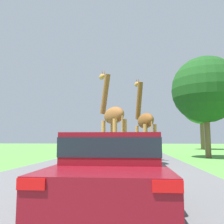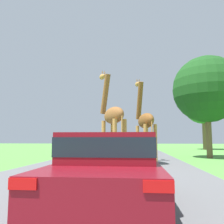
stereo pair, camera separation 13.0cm
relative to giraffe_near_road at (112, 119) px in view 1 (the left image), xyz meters
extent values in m
cube|color=#5B5B5E|center=(-0.18, 17.83, -2.25)|extent=(8.10, 120.00, 0.00)
cylinder|color=#B77F3D|center=(-0.46, 0.29, -1.15)|extent=(0.20, 0.20, 2.19)
cylinder|color=#2D2319|center=(-0.46, 0.29, -2.19)|extent=(0.26, 0.26, 0.12)
cylinder|color=#B77F3D|center=(-0.04, 0.55, -1.15)|extent=(0.20, 0.20, 2.19)
cylinder|color=#2D2319|center=(-0.04, 0.55, -2.19)|extent=(0.26, 0.26, 0.12)
cylinder|color=#B77F3D|center=(0.19, -0.81, -1.15)|extent=(0.20, 0.20, 2.19)
cylinder|color=#2D2319|center=(0.19, -0.81, -2.19)|extent=(0.26, 0.26, 0.12)
cylinder|color=#B77F3D|center=(0.62, -0.55, -1.15)|extent=(0.20, 0.20, 2.19)
cylinder|color=#2D2319|center=(0.62, -0.55, -2.19)|extent=(0.26, 0.26, 0.12)
ellipsoid|color=brown|center=(0.08, -0.13, 0.16)|extent=(1.43, 1.86, 0.81)
cylinder|color=brown|center=(-0.44, 0.73, 1.38)|extent=(0.71, 0.92, 2.07)
ellipsoid|color=#B77F3D|center=(-0.66, 1.11, 2.41)|extent=(0.49, 0.60, 0.30)
cylinder|color=#B77F3D|center=(0.52, -0.87, -0.44)|extent=(0.07, 0.07, 1.21)
cone|color=brown|center=(-0.63, 0.93, 2.64)|extent=(0.07, 0.07, 0.16)
cone|color=brown|center=(-0.52, 1.00, 2.64)|extent=(0.07, 0.07, 0.16)
cylinder|color=#B77F3D|center=(1.22, 2.21, -1.22)|extent=(0.18, 0.18, 2.05)
cylinder|color=#2D2319|center=(1.22, 2.21, -2.20)|extent=(0.23, 0.23, 0.11)
cylinder|color=#B77F3D|center=(1.73, 2.35, -1.22)|extent=(0.18, 0.18, 2.05)
cylinder|color=#2D2319|center=(1.73, 2.35, -2.20)|extent=(0.23, 0.23, 0.11)
cylinder|color=#B77F3D|center=(1.60, 0.83, -1.22)|extent=(0.18, 0.18, 2.05)
cylinder|color=#2D2319|center=(1.60, 0.83, -2.20)|extent=(0.23, 0.23, 0.11)
cylinder|color=#B77F3D|center=(2.11, 0.97, -1.22)|extent=(0.18, 0.18, 2.05)
cylinder|color=#2D2319|center=(2.11, 0.97, -2.20)|extent=(0.23, 0.23, 0.11)
ellipsoid|color=brown|center=(1.66, 1.59, 0.03)|extent=(1.15, 2.14, 0.82)
cylinder|color=brown|center=(1.37, 2.66, 1.32)|extent=(0.53, 1.01, 2.22)
ellipsoid|color=#B77F3D|center=(1.25, 3.10, 2.43)|extent=(0.38, 0.60, 0.30)
cylinder|color=#B77F3D|center=(1.92, 0.65, -0.54)|extent=(0.06, 0.06, 1.13)
cone|color=brown|center=(1.23, 2.93, 2.66)|extent=(0.07, 0.07, 0.16)
cone|color=brown|center=(1.36, 2.96, 2.66)|extent=(0.07, 0.07, 0.16)
cube|color=maroon|center=(0.60, -6.59, -1.69)|extent=(1.86, 4.13, 0.55)
cube|color=maroon|center=(0.60, -6.59, -1.14)|extent=(1.67, 1.86, 0.54)
cube|color=#19232D|center=(0.60, -6.59, -1.12)|extent=(1.69, 1.88, 0.33)
cube|color=red|center=(-0.16, -8.66, -1.49)|extent=(0.33, 0.03, 0.13)
cube|color=red|center=(1.37, -8.66, -1.49)|extent=(0.33, 0.03, 0.13)
cylinder|color=black|center=(-0.14, -5.35, -1.92)|extent=(0.37, 0.67, 0.67)
cylinder|color=black|center=(1.35, -5.35, -1.92)|extent=(0.37, 0.67, 0.67)
cylinder|color=black|center=(-0.14, -7.83, -1.92)|extent=(0.37, 0.67, 0.67)
cylinder|color=black|center=(1.35, -7.83, -1.92)|extent=(0.37, 0.67, 0.67)
cube|color=navy|center=(2.01, 14.21, -1.65)|extent=(1.77, 4.18, 0.62)
cube|color=navy|center=(2.01, 14.21, -1.07)|extent=(1.60, 1.88, 0.54)
cube|color=#19232D|center=(2.01, 14.21, -1.04)|extent=(1.61, 1.90, 0.33)
cube|color=red|center=(1.29, 12.11, -1.43)|extent=(0.32, 0.03, 0.15)
cube|color=red|center=(2.74, 12.11, -1.43)|extent=(0.32, 0.03, 0.15)
cylinder|color=black|center=(1.30, 15.46, -1.90)|extent=(0.35, 0.69, 0.69)
cylinder|color=black|center=(2.72, 15.46, -1.90)|extent=(0.35, 0.69, 0.69)
cylinder|color=black|center=(1.30, 12.96, -1.90)|extent=(0.35, 0.69, 0.69)
cylinder|color=black|center=(2.72, 12.96, -1.90)|extent=(0.35, 0.69, 0.69)
cube|color=#144C28|center=(0.48, 5.83, -1.70)|extent=(1.75, 3.90, 0.54)
cube|color=#144C28|center=(0.48, 5.83, -1.20)|extent=(1.57, 1.76, 0.47)
cube|color=#19232D|center=(0.48, 5.83, -1.18)|extent=(1.59, 1.77, 0.28)
cube|color=red|center=(-0.24, 3.87, -1.51)|extent=(0.31, 0.03, 0.13)
cube|color=red|center=(1.19, 3.87, -1.51)|extent=(0.31, 0.03, 0.13)
cylinder|color=black|center=(-0.22, 7.00, -1.92)|extent=(0.35, 0.66, 0.66)
cylinder|color=black|center=(1.17, 7.00, -1.92)|extent=(0.35, 0.66, 0.66)
cylinder|color=black|center=(-0.22, 4.66, -1.92)|extent=(0.35, 0.66, 0.66)
cylinder|color=black|center=(1.17, 4.66, -1.92)|extent=(0.35, 0.66, 0.66)
cylinder|color=brown|center=(6.18, 5.81, -0.19)|extent=(0.39, 0.39, 4.13)
sphere|color=#194719|center=(6.18, 5.81, 2.59)|extent=(4.75, 4.75, 4.75)
cylinder|color=brown|center=(10.01, 20.71, 0.34)|extent=(0.49, 0.49, 5.17)
sphere|color=#2D7028|center=(10.01, 20.71, 3.70)|extent=(5.20, 5.20, 5.20)
camera|label=1|loc=(1.00, -11.32, -1.00)|focal=38.00mm
camera|label=2|loc=(1.13, -11.31, -1.00)|focal=38.00mm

